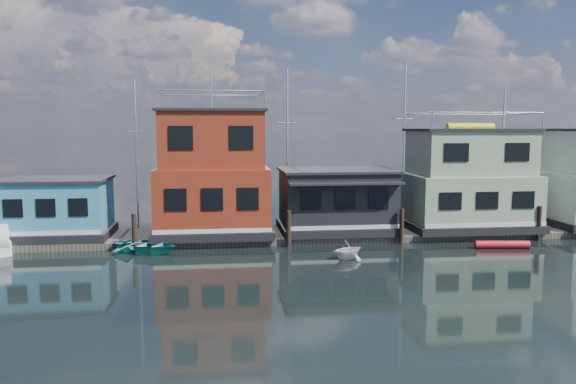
{
  "coord_description": "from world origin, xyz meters",
  "views": [
    {
      "loc": [
        -8.08,
        -23.63,
        7.13
      ],
      "look_at": [
        -3.68,
        12.0,
        3.0
      ],
      "focal_mm": 35.0,
      "sensor_mm": 36.0,
      "label": 1
    }
  ],
  "objects": [
    {
      "name": "houseboat_blue",
      "position": [
        -18.0,
        12.0,
        2.21
      ],
      "size": [
        6.4,
        4.9,
        3.66
      ],
      "color": "black",
      "rests_on": "dock"
    },
    {
      "name": "dinghy_white",
      "position": [
        -1.2,
        5.73,
        0.53
      ],
      "size": [
        2.61,
        2.49,
        1.07
      ],
      "primitive_type": "imported",
      "rotation": [
        0.0,
        0.0,
        2.05
      ],
      "color": "silver",
      "rests_on": "ground"
    },
    {
      "name": "pilings",
      "position": [
        -0.33,
        9.2,
        1.1
      ],
      "size": [
        42.28,
        0.28,
        2.2
      ],
      "color": "#2D2116",
      "rests_on": "ground"
    },
    {
      "name": "houseboat_red",
      "position": [
        -8.5,
        12.0,
        4.1
      ],
      "size": [
        7.4,
        5.9,
        11.86
      ],
      "color": "black",
      "rests_on": "dock"
    },
    {
      "name": "red_kayak",
      "position": [
        8.52,
        7.22,
        0.23
      ],
      "size": [
        3.24,
        0.83,
        0.47
      ],
      "primitive_type": "cylinder",
      "rotation": [
        0.0,
        1.57,
        -0.11
      ],
      "color": "red",
      "rests_on": "ground"
    },
    {
      "name": "dock",
      "position": [
        0.0,
        12.0,
        0.2
      ],
      "size": [
        48.0,
        5.0,
        0.4
      ],
      "primitive_type": "cube",
      "color": "#595147",
      "rests_on": "ground"
    },
    {
      "name": "houseboat_dark",
      "position": [
        -0.5,
        11.98,
        2.42
      ],
      "size": [
        7.4,
        6.1,
        4.06
      ],
      "color": "black",
      "rests_on": "dock"
    },
    {
      "name": "houseboat_green",
      "position": [
        8.5,
        12.0,
        3.55
      ],
      "size": [
        8.4,
        5.9,
        7.03
      ],
      "color": "black",
      "rests_on": "dock"
    },
    {
      "name": "dinghy_teal",
      "position": [
        -12.31,
        8.74,
        0.41
      ],
      "size": [
        4.83,
        4.35,
        0.82
      ],
      "primitive_type": "imported",
      "rotation": [
        0.0,
        0.0,
        1.09
      ],
      "color": "teal",
      "rests_on": "ground"
    },
    {
      "name": "ground",
      "position": [
        0.0,
        0.0,
        0.0
      ],
      "size": [
        160.0,
        160.0,
        0.0
      ],
      "primitive_type": "plane",
      "color": "black",
      "rests_on": "ground"
    },
    {
      "name": "background_masts",
      "position": [
        4.76,
        18.0,
        5.55
      ],
      "size": [
        36.4,
        0.16,
        12.0
      ],
      "color": "silver",
      "rests_on": "ground"
    }
  ]
}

